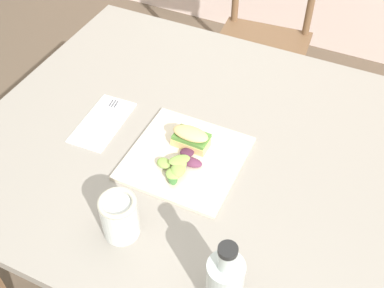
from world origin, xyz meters
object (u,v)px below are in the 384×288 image
(chair_wooden_far, at_px, (262,43))
(fork_on_napkin, at_px, (105,117))
(plate_lunch, at_px, (185,158))
(mason_jar_iced_tea, at_px, (120,218))
(sandwich_half_front, at_px, (191,137))
(dining_table, at_px, (192,169))
(bottle_cold_brew, at_px, (224,284))

(chair_wooden_far, height_order, fork_on_napkin, chair_wooden_far)
(plate_lunch, xyz_separation_m, mason_jar_iced_tea, (-0.04, -0.26, 0.05))
(sandwich_half_front, relative_size, fork_on_napkin, 0.54)
(dining_table, height_order, plate_lunch, plate_lunch)
(chair_wooden_far, relative_size, mason_jar_iced_tea, 7.68)
(plate_lunch, relative_size, bottle_cold_brew, 1.46)
(fork_on_napkin, height_order, bottle_cold_brew, bottle_cold_brew)
(chair_wooden_far, distance_m, bottle_cold_brew, 1.41)
(bottle_cold_brew, xyz_separation_m, mason_jar_iced_tea, (-0.27, 0.05, -0.01))
(dining_table, height_order, sandwich_half_front, sandwich_half_front)
(fork_on_napkin, bearing_deg, plate_lunch, -8.89)
(sandwich_half_front, bearing_deg, fork_on_napkin, -179.73)
(plate_lunch, distance_m, bottle_cold_brew, 0.40)
(plate_lunch, xyz_separation_m, sandwich_half_front, (-0.01, 0.04, 0.03))
(sandwich_half_front, bearing_deg, chair_wooden_far, 96.17)
(sandwich_half_front, xyz_separation_m, fork_on_napkin, (-0.27, -0.00, -0.03))
(fork_on_napkin, relative_size, bottle_cold_brew, 0.95)
(chair_wooden_far, xyz_separation_m, bottle_cold_brew, (0.35, -1.32, 0.36))
(bottle_cold_brew, bearing_deg, chair_wooden_far, 104.70)
(bottle_cold_brew, bearing_deg, sandwich_half_front, 124.03)
(plate_lunch, bearing_deg, sandwich_half_front, 97.23)
(chair_wooden_far, xyz_separation_m, sandwich_half_front, (0.10, -0.96, 0.33))
(plate_lunch, distance_m, fork_on_napkin, 0.28)
(chair_wooden_far, relative_size, fork_on_napkin, 4.68)
(chair_wooden_far, height_order, mason_jar_iced_tea, chair_wooden_far)
(bottle_cold_brew, relative_size, mason_jar_iced_tea, 1.73)
(fork_on_napkin, xyz_separation_m, mason_jar_iced_tea, (0.24, -0.30, 0.05))
(chair_wooden_far, relative_size, sandwich_half_front, 8.71)
(chair_wooden_far, bearing_deg, plate_lunch, -83.78)
(bottle_cold_brew, height_order, mason_jar_iced_tea, bottle_cold_brew)
(sandwich_half_front, xyz_separation_m, bottle_cold_brew, (0.24, -0.36, 0.03))
(plate_lunch, height_order, bottle_cold_brew, bottle_cold_brew)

